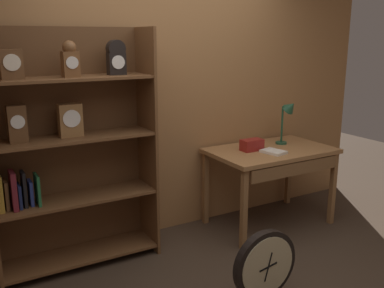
{
  "coord_description": "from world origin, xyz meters",
  "views": [
    {
      "loc": [
        -1.78,
        -2.19,
        1.85
      ],
      "look_at": [
        -0.07,
        0.78,
        1.0
      ],
      "focal_mm": 40.45,
      "sensor_mm": 36.0,
      "label": 1
    }
  ],
  "objects_px": {
    "bookshelf": "(68,149)",
    "open_repair_manual": "(273,152)",
    "desk_lamp": "(289,113)",
    "round_clock_large": "(265,267)",
    "toolbox_small": "(252,145)",
    "workbench": "(272,158)"
  },
  "relations": [
    {
      "from": "bookshelf",
      "to": "open_repair_manual",
      "type": "height_order",
      "value": "bookshelf"
    },
    {
      "from": "bookshelf",
      "to": "desk_lamp",
      "type": "xyz_separation_m",
      "value": [
        2.2,
        -0.12,
        0.12
      ]
    },
    {
      "from": "bookshelf",
      "to": "desk_lamp",
      "type": "bearing_deg",
      "value": -3.17
    },
    {
      "from": "desk_lamp",
      "to": "open_repair_manual",
      "type": "height_order",
      "value": "desk_lamp"
    },
    {
      "from": "bookshelf",
      "to": "round_clock_large",
      "type": "distance_m",
      "value": 1.76
    },
    {
      "from": "toolbox_small",
      "to": "bookshelf",
      "type": "bearing_deg",
      "value": 175.15
    },
    {
      "from": "round_clock_large",
      "to": "toolbox_small",
      "type": "bearing_deg",
      "value": 57.28
    },
    {
      "from": "open_repair_manual",
      "to": "desk_lamp",
      "type": "bearing_deg",
      "value": 17.24
    },
    {
      "from": "bookshelf",
      "to": "toolbox_small",
      "type": "relative_size",
      "value": 9.09
    },
    {
      "from": "desk_lamp",
      "to": "round_clock_large",
      "type": "xyz_separation_m",
      "value": [
        -1.18,
        -1.13,
        -0.83
      ]
    },
    {
      "from": "open_repair_manual",
      "to": "round_clock_large",
      "type": "distance_m",
      "value": 1.34
    },
    {
      "from": "toolbox_small",
      "to": "open_repair_manual",
      "type": "relative_size",
      "value": 0.97
    },
    {
      "from": "round_clock_large",
      "to": "desk_lamp",
      "type": "bearing_deg",
      "value": 43.57
    },
    {
      "from": "bookshelf",
      "to": "round_clock_large",
      "type": "bearing_deg",
      "value": -50.95
    },
    {
      "from": "desk_lamp",
      "to": "toolbox_small",
      "type": "bearing_deg",
      "value": -177.08
    },
    {
      "from": "toolbox_small",
      "to": "round_clock_large",
      "type": "distance_m",
      "value": 1.42
    },
    {
      "from": "desk_lamp",
      "to": "open_repair_manual",
      "type": "xyz_separation_m",
      "value": [
        -0.36,
        -0.21,
        -0.31
      ]
    },
    {
      "from": "bookshelf",
      "to": "open_repair_manual",
      "type": "relative_size",
      "value": 8.79
    },
    {
      "from": "bookshelf",
      "to": "open_repair_manual",
      "type": "distance_m",
      "value": 1.88
    },
    {
      "from": "workbench",
      "to": "round_clock_large",
      "type": "distance_m",
      "value": 1.43
    },
    {
      "from": "bookshelf",
      "to": "desk_lamp",
      "type": "relative_size",
      "value": 4.12
    },
    {
      "from": "workbench",
      "to": "desk_lamp",
      "type": "relative_size",
      "value": 2.57
    }
  ]
}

